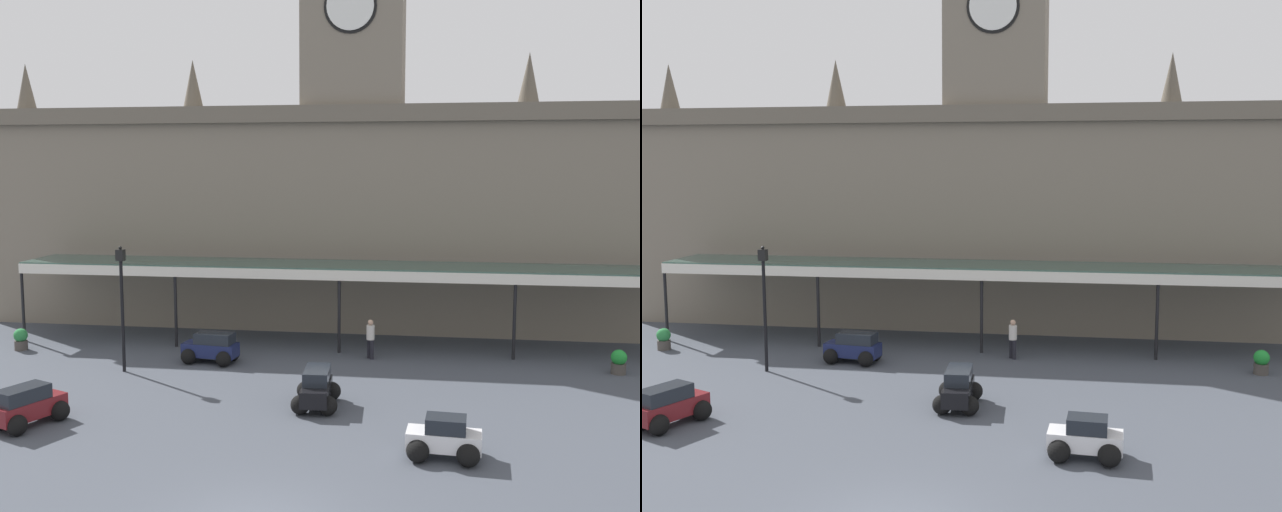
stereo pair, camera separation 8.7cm
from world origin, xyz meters
The scene contains 10 objects.
station_building centered at (0.00, 21.89, 6.33)m, with size 37.42×5.64×19.14m.
entrance_canopy centered at (0.00, 16.93, 3.57)m, with size 29.60×3.26×3.70m.
car_white_sedan centered at (4.28, 4.70, 0.50)m, with size 2.11×1.61×1.19m.
car_black_estate centered at (0.13, 8.47, 0.56)m, with size 1.61×2.29×1.27m.
car_navy_estate centered at (-5.01, 13.29, 0.56)m, with size 2.34×1.72×1.27m.
car_maroon_estate centered at (-8.48, 5.36, 0.56)m, with size 2.08×2.42×1.27m.
pedestrian_beside_cars centered at (1.42, 14.89, 0.91)m, with size 0.34×0.35×1.67m.
victorian_lamppost centered at (-8.03, 11.52, 3.09)m, with size 0.30×0.30×4.98m.
planter_near_kerb centered at (-13.94, 14.06, 0.49)m, with size 0.60×0.60×0.96m.
planter_by_canopy centered at (11.18, 14.06, 0.49)m, with size 0.60×0.60×0.96m.
Camera 1 is at (3.74, -14.73, 7.98)m, focal length 40.52 mm.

